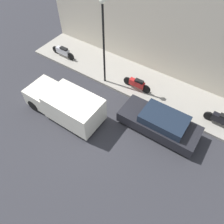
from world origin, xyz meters
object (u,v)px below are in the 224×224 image
object	(u,v)px
motorcycle_red	(137,84)
scooter_silver	(63,51)
motorcycle_black	(221,119)
delivery_van	(65,104)
parked_car	(160,123)
streetlamp	(103,35)

from	to	relation	value
motorcycle_red	scooter_silver	xyz separation A→B (m)	(-0.05, 6.23, 0.01)
motorcycle_red	motorcycle_black	xyz separation A→B (m)	(0.07, -5.23, 0.02)
delivery_van	motorcycle_red	xyz separation A→B (m)	(4.02, -2.43, -0.31)
delivery_van	motorcycle_red	bearing A→B (deg)	-31.07
parked_car	streetlamp	xyz separation A→B (m)	(1.50, 4.72, 2.87)
motorcycle_black	motorcycle_red	bearing A→B (deg)	90.82
scooter_silver	streetlamp	bearing A→B (deg)	-96.67
parked_car	motorcycle_black	bearing A→B (deg)	-51.54
parked_car	scooter_silver	xyz separation A→B (m)	(1.98, 8.81, -0.03)
delivery_van	motorcycle_red	size ratio (longest dim) A/B	2.44
parked_car	scooter_silver	bearing A→B (deg)	77.34
parked_car	delivery_van	bearing A→B (deg)	111.76
motorcycle_black	streetlamp	xyz separation A→B (m)	(-0.60, 7.36, 2.89)
motorcycle_black	streetlamp	world-z (taller)	streetlamp
delivery_van	motorcycle_black	xyz separation A→B (m)	(4.10, -7.65, -0.29)
parked_car	scooter_silver	size ratio (longest dim) A/B	2.14
scooter_silver	streetlamp	size ratio (longest dim) A/B	0.38
motorcycle_red	streetlamp	bearing A→B (deg)	103.84
motorcycle_black	delivery_van	bearing A→B (deg)	118.18
delivery_van	motorcycle_black	bearing A→B (deg)	-61.82
motorcycle_black	scooter_silver	world-z (taller)	motorcycle_black
scooter_silver	delivery_van	bearing A→B (deg)	-136.30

